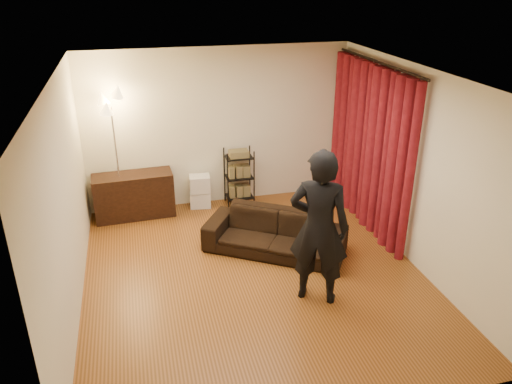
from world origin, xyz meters
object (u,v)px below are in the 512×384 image
object	(u,v)px
person	(319,228)
storage_boxes	(200,191)
sofa	(275,233)
media_cabinet	(134,195)
wire_shelf	(239,177)
floor_lamp	(117,158)

from	to	relation	value
person	storage_boxes	world-z (taller)	person
sofa	media_cabinet	bearing A→B (deg)	171.75
media_cabinet	wire_shelf	world-z (taller)	wire_shelf
person	storage_boxes	distance (m)	3.22
floor_lamp	wire_shelf	bearing A→B (deg)	2.37
storage_boxes	floor_lamp	xyz separation A→B (m)	(-1.32, -0.12, 0.77)
wire_shelf	floor_lamp	distance (m)	2.08
person	sofa	bearing A→B (deg)	-52.43
sofa	person	bearing A→B (deg)	-48.71
media_cabinet	floor_lamp	world-z (taller)	floor_lamp
sofa	media_cabinet	distance (m)	2.58
floor_lamp	person	bearing A→B (deg)	-50.66
media_cabinet	wire_shelf	bearing A→B (deg)	-1.08
sofa	wire_shelf	bearing A→B (deg)	127.55
storage_boxes	sofa	bearing A→B (deg)	-64.73
person	floor_lamp	bearing A→B (deg)	-21.84
storage_boxes	wire_shelf	xyz separation A→B (m)	(0.68, -0.03, 0.21)
sofa	person	size ratio (longest dim) A/B	1.02
person	media_cabinet	xyz separation A→B (m)	(-2.14, 2.89, -0.62)
person	floor_lamp	size ratio (longest dim) A/B	0.93
person	storage_boxes	bearing A→B (deg)	-42.24
media_cabinet	storage_boxes	distance (m)	1.12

